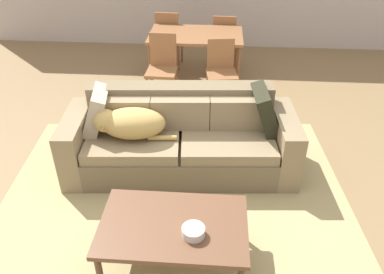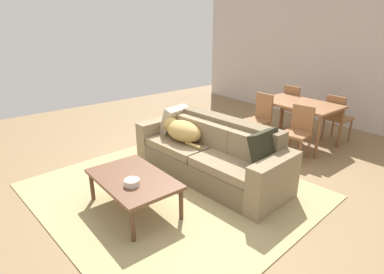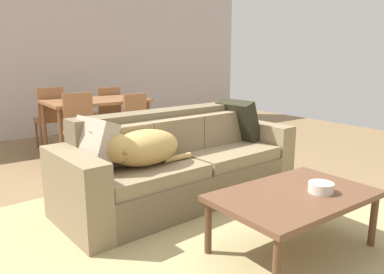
{
  "view_description": "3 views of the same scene",
  "coord_description": "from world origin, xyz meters",
  "px_view_note": "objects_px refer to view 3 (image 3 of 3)",
  "views": [
    {
      "loc": [
        0.41,
        -3.14,
        2.57
      ],
      "look_at": [
        0.18,
        -0.09,
        0.57
      ],
      "focal_mm": 36.3,
      "sensor_mm": 36.0,
      "label": 1
    },
    {
      "loc": [
        3.02,
        -2.57,
        2.12
      ],
      "look_at": [
        -0.16,
        0.03,
        0.58
      ],
      "focal_mm": 29.2,
      "sensor_mm": 36.0,
      "label": 2
    },
    {
      "loc": [
        -1.86,
        -2.6,
        1.34
      ],
      "look_at": [
        0.22,
        0.26,
        0.57
      ],
      "focal_mm": 34.51,
      "sensor_mm": 36.0,
      "label": 3
    }
  ],
  "objects_px": {
    "dining_table": "(96,105)",
    "dining_chair_far_right": "(107,111)",
    "dog_on_left_cushion": "(141,148)",
    "dining_chair_near_right": "(141,123)",
    "coffee_table": "(294,199)",
    "couch": "(180,165)",
    "throw_pillow_by_left_arm": "(92,146)",
    "dining_chair_far_left": "(51,116)",
    "dining_chair_near_left": "(82,127)",
    "throw_pillow_by_right_arm": "(238,121)",
    "bowl_on_coffee_table": "(321,188)"
  },
  "relations": [
    {
      "from": "dining_chair_near_right",
      "to": "dining_chair_near_left",
      "type": "bearing_deg",
      "value": 171.97
    },
    {
      "from": "dining_chair_near_left",
      "to": "dining_chair_far_left",
      "type": "bearing_deg",
      "value": 94.69
    },
    {
      "from": "coffee_table",
      "to": "dining_table",
      "type": "height_order",
      "value": "dining_table"
    },
    {
      "from": "throw_pillow_by_left_arm",
      "to": "dining_chair_far_right",
      "type": "bearing_deg",
      "value": 64.5
    },
    {
      "from": "dining_chair_far_right",
      "to": "dining_chair_near_left",
      "type": "bearing_deg",
      "value": 56.89
    },
    {
      "from": "dining_table",
      "to": "dining_chair_far_right",
      "type": "height_order",
      "value": "dining_chair_far_right"
    },
    {
      "from": "couch",
      "to": "dining_table",
      "type": "height_order",
      "value": "couch"
    },
    {
      "from": "throw_pillow_by_left_arm",
      "to": "dining_chair_far_left",
      "type": "bearing_deg",
      "value": 81.44
    },
    {
      "from": "dog_on_left_cushion",
      "to": "dining_chair_near_left",
      "type": "height_order",
      "value": "dining_chair_near_left"
    },
    {
      "from": "throw_pillow_by_left_arm",
      "to": "throw_pillow_by_right_arm",
      "type": "height_order",
      "value": "throw_pillow_by_right_arm"
    },
    {
      "from": "throw_pillow_by_right_arm",
      "to": "dining_table",
      "type": "height_order",
      "value": "throw_pillow_by_right_arm"
    },
    {
      "from": "dining_chair_near_right",
      "to": "dog_on_left_cushion",
      "type": "bearing_deg",
      "value": -125.97
    },
    {
      "from": "coffee_table",
      "to": "bowl_on_coffee_table",
      "type": "distance_m",
      "value": 0.2
    },
    {
      "from": "dog_on_left_cushion",
      "to": "dining_chair_far_right",
      "type": "relative_size",
      "value": 0.93
    },
    {
      "from": "throw_pillow_by_left_arm",
      "to": "dining_table",
      "type": "relative_size",
      "value": 0.33
    },
    {
      "from": "dining_chair_near_left",
      "to": "coffee_table",
      "type": "bearing_deg",
      "value": -78.69
    },
    {
      "from": "dining_chair_far_right",
      "to": "dining_chair_near_right",
      "type": "bearing_deg",
      "value": 90.68
    },
    {
      "from": "dining_table",
      "to": "throw_pillow_by_left_arm",
      "type": "bearing_deg",
      "value": -112.59
    },
    {
      "from": "dog_on_left_cushion",
      "to": "throw_pillow_by_left_arm",
      "type": "bearing_deg",
      "value": 154.74
    },
    {
      "from": "dining_table",
      "to": "dining_chair_far_right",
      "type": "xyz_separation_m",
      "value": [
        0.41,
        0.6,
        -0.2
      ]
    },
    {
      "from": "throw_pillow_by_right_arm",
      "to": "coffee_table",
      "type": "distance_m",
      "value": 1.63
    },
    {
      "from": "couch",
      "to": "bowl_on_coffee_table",
      "type": "xyz_separation_m",
      "value": [
        0.23,
        -1.39,
        0.13
      ]
    },
    {
      "from": "throw_pillow_by_left_arm",
      "to": "coffee_table",
      "type": "height_order",
      "value": "throw_pillow_by_left_arm"
    },
    {
      "from": "dog_on_left_cushion",
      "to": "dining_table",
      "type": "height_order",
      "value": "dining_table"
    },
    {
      "from": "throw_pillow_by_left_arm",
      "to": "dining_chair_far_right",
      "type": "relative_size",
      "value": 0.5
    },
    {
      "from": "couch",
      "to": "dog_on_left_cushion",
      "type": "bearing_deg",
      "value": -166.97
    },
    {
      "from": "dining_table",
      "to": "dining_chair_far_right",
      "type": "relative_size",
      "value": 1.52
    },
    {
      "from": "throw_pillow_by_left_arm",
      "to": "dining_chair_far_right",
      "type": "xyz_separation_m",
      "value": [
        1.29,
        2.71,
        -0.15
      ]
    },
    {
      "from": "throw_pillow_by_right_arm",
      "to": "dining_chair_near_right",
      "type": "height_order",
      "value": "throw_pillow_by_right_arm"
    },
    {
      "from": "couch",
      "to": "dining_chair_near_right",
      "type": "xyz_separation_m",
      "value": [
        0.4,
        1.53,
        0.15
      ]
    },
    {
      "from": "dining_chair_far_left",
      "to": "dog_on_left_cushion",
      "type": "bearing_deg",
      "value": 93.08
    },
    {
      "from": "dog_on_left_cushion",
      "to": "dining_table",
      "type": "distance_m",
      "value": 2.31
    },
    {
      "from": "throw_pillow_by_left_arm",
      "to": "couch",
      "type": "bearing_deg",
      "value": 0.67
    },
    {
      "from": "dining_chair_near_right",
      "to": "dining_chair_far_right",
      "type": "xyz_separation_m",
      "value": [
        0.03,
        1.17,
        0.01
      ]
    },
    {
      "from": "couch",
      "to": "throw_pillow_by_left_arm",
      "type": "relative_size",
      "value": 5.45
    },
    {
      "from": "throw_pillow_by_left_arm",
      "to": "dining_chair_near_right",
      "type": "xyz_separation_m",
      "value": [
        1.26,
        1.54,
        -0.16
      ]
    },
    {
      "from": "coffee_table",
      "to": "couch",
      "type": "bearing_deg",
      "value": 93.19
    },
    {
      "from": "throw_pillow_by_right_arm",
      "to": "dining_chair_near_left",
      "type": "bearing_deg",
      "value": 131.46
    },
    {
      "from": "dog_on_left_cushion",
      "to": "throw_pillow_by_right_arm",
      "type": "xyz_separation_m",
      "value": [
        1.34,
        0.27,
        0.05
      ]
    },
    {
      "from": "dining_chair_far_right",
      "to": "coffee_table",
      "type": "bearing_deg",
      "value": 87.13
    },
    {
      "from": "coffee_table",
      "to": "dining_chair_far_right",
      "type": "bearing_deg",
      "value": 84.83
    },
    {
      "from": "throw_pillow_by_left_arm",
      "to": "dining_chair_near_right",
      "type": "height_order",
      "value": "throw_pillow_by_left_arm"
    },
    {
      "from": "coffee_table",
      "to": "dining_chair_near_right",
      "type": "relative_size",
      "value": 1.3
    },
    {
      "from": "coffee_table",
      "to": "bowl_on_coffee_table",
      "type": "xyz_separation_m",
      "value": [
        0.16,
        -0.1,
        0.08
      ]
    },
    {
      "from": "couch",
      "to": "dining_chair_far_right",
      "type": "xyz_separation_m",
      "value": [
        0.43,
        2.7,
        0.16
      ]
    },
    {
      "from": "couch",
      "to": "dining_chair_far_left",
      "type": "xyz_separation_m",
      "value": [
        -0.45,
        2.67,
        0.18
      ]
    },
    {
      "from": "coffee_table",
      "to": "bowl_on_coffee_table",
      "type": "relative_size",
      "value": 6.53
    },
    {
      "from": "dog_on_left_cushion",
      "to": "bowl_on_coffee_table",
      "type": "bearing_deg",
      "value": -63.91
    },
    {
      "from": "bowl_on_coffee_table",
      "to": "dining_chair_near_right",
      "type": "relative_size",
      "value": 0.2
    },
    {
      "from": "couch",
      "to": "dining_table",
      "type": "relative_size",
      "value": 1.79
    }
  ]
}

